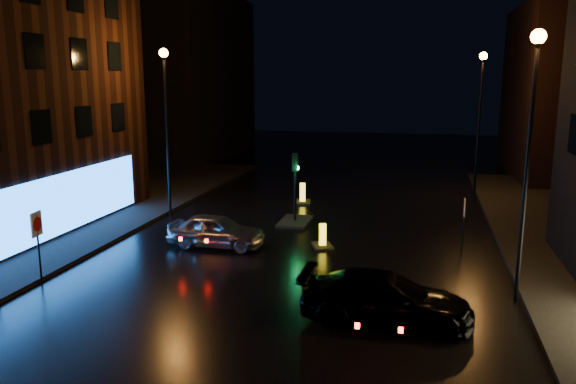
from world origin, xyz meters
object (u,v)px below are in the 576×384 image
at_px(silver_hatchback, 216,231).
at_px(road_sign_left, 37,230).
at_px(traffic_signal, 295,213).
at_px(bollard_near, 322,242).
at_px(road_sign_right, 464,212).
at_px(dark_sedan, 386,298).
at_px(bollard_far, 303,199).

height_order(silver_hatchback, road_sign_left, road_sign_left).
bearing_deg(road_sign_left, traffic_signal, 48.66).
bearing_deg(traffic_signal, road_sign_left, -123.57).
relative_size(traffic_signal, silver_hatchback, 0.85).
bearing_deg(road_sign_left, silver_hatchback, 43.83).
xyz_separation_m(traffic_signal, road_sign_left, (-6.70, -10.09, 1.40)).
bearing_deg(bollard_near, road_sign_right, -10.59).
bearing_deg(dark_sedan, silver_hatchback, 51.62).
height_order(traffic_signal, road_sign_left, traffic_signal).
distance_m(dark_sedan, bollard_far, 15.84).
distance_m(bollard_near, road_sign_left, 10.95).
relative_size(dark_sedan, road_sign_right, 2.38).
bearing_deg(silver_hatchback, road_sign_left, 141.47).
distance_m(dark_sedan, road_sign_right, 8.47).
bearing_deg(silver_hatchback, bollard_near, -78.01).
xyz_separation_m(dark_sedan, road_sign_right, (2.63, 8.01, 0.84)).
bearing_deg(traffic_signal, silver_hatchback, -117.01).
distance_m(silver_hatchback, road_sign_right, 10.30).
relative_size(bollard_near, road_sign_left, 0.54).
distance_m(bollard_near, bollard_far, 8.40).
xyz_separation_m(bollard_near, road_sign_right, (5.68, 1.20, 1.35)).
height_order(traffic_signal, bollard_far, traffic_signal).
distance_m(silver_hatchback, road_sign_left, 7.11).
bearing_deg(road_sign_left, dark_sedan, -9.60).
height_order(dark_sedan, road_sign_left, road_sign_left).
height_order(bollard_near, road_sign_right, road_sign_right).
xyz_separation_m(dark_sedan, bollard_far, (-5.61, 14.81, -0.47)).
height_order(traffic_signal, bollard_near, traffic_signal).
bearing_deg(silver_hatchback, traffic_signal, -27.14).
relative_size(bollard_near, road_sign_right, 0.65).
height_order(traffic_signal, road_sign_right, traffic_signal).
distance_m(traffic_signal, bollard_near, 4.19).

